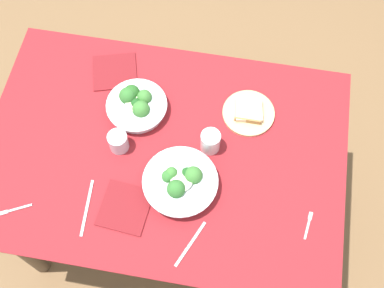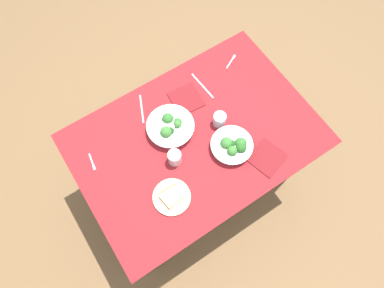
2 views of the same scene
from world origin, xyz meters
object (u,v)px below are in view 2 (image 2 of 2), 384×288
at_px(water_glass_center, 220,120).
at_px(table_knife_left, 142,109).
at_px(table_knife_right, 202,86).
at_px(broccoli_bowl_near, 170,127).
at_px(bread_side_plate, 172,197).
at_px(fork_by_near_bowl, 92,163).
at_px(napkin_folded_lower, 267,158).
at_px(water_glass_side, 175,158).
at_px(napkin_folded_upper, 186,99).
at_px(broccoli_bowl_far, 233,146).
at_px(fork_by_far_bowl, 231,61).

distance_m(water_glass_center, table_knife_left, 0.45).
bearing_deg(table_knife_right, broccoli_bowl_near, 110.23).
bearing_deg(bread_side_plate, table_knife_right, -137.28).
bearing_deg(fork_by_near_bowl, broccoli_bowl_near, 90.83).
xyz_separation_m(table_knife_left, table_knife_right, (-0.38, 0.06, 0.00)).
relative_size(bread_side_plate, fork_by_near_bowl, 1.96).
height_order(broccoli_bowl_near, napkin_folded_lower, broccoli_bowl_near).
distance_m(bread_side_plate, water_glass_side, 0.21).
distance_m(broccoli_bowl_near, water_glass_center, 0.28).
xyz_separation_m(broccoli_bowl_near, napkin_folded_lower, (-0.35, 0.43, -0.03)).
bearing_deg(napkin_folded_upper, broccoli_bowl_far, 96.47).
height_order(broccoli_bowl_far, table_knife_right, broccoli_bowl_far).
bearing_deg(napkin_folded_upper, water_glass_center, 108.07).
distance_m(broccoli_bowl_near, table_knife_left, 0.22).
height_order(fork_by_far_bowl, fork_by_near_bowl, same).
bearing_deg(table_knife_right, napkin_folded_upper, 96.46).
xyz_separation_m(water_glass_side, napkin_folded_lower, (-0.43, 0.26, -0.04)).
bearing_deg(napkin_folded_upper, broccoli_bowl_near, 32.72).
distance_m(fork_by_near_bowl, table_knife_left, 0.41).
bearing_deg(table_knife_right, broccoli_bowl_far, 164.55).
relative_size(broccoli_bowl_far, napkin_folded_lower, 1.34).
bearing_deg(napkin_folded_lower, water_glass_side, -31.42).
relative_size(broccoli_bowl_far, fork_by_near_bowl, 2.28).
xyz_separation_m(water_glass_center, table_knife_left, (0.32, -0.32, -0.04)).
relative_size(table_knife_left, napkin_folded_lower, 1.05).
xyz_separation_m(water_glass_side, table_knife_right, (-0.39, -0.31, -0.04)).
height_order(water_glass_center, table_knife_right, water_glass_center).
bearing_deg(napkin_folded_upper, water_glass_side, 48.09).
relative_size(fork_by_near_bowl, table_knife_left, 0.56).
bearing_deg(napkin_folded_upper, fork_by_near_bowl, 4.54).
relative_size(water_glass_side, napkin_folded_upper, 0.51).
bearing_deg(fork_by_far_bowl, water_glass_center, -162.06).
bearing_deg(table_knife_right, water_glass_side, 124.75).
distance_m(broccoli_bowl_far, table_knife_left, 0.57).
distance_m(water_glass_center, fork_by_far_bowl, 0.43).
bearing_deg(broccoli_bowl_far, bread_side_plate, 6.87).
distance_m(bread_side_plate, water_glass_center, 0.50).
bearing_deg(broccoli_bowl_far, napkin_folded_lower, 130.01).
bearing_deg(broccoli_bowl_far, table_knife_left, -58.78).
height_order(broccoli_bowl_far, napkin_folded_upper, broccoli_bowl_far).
bearing_deg(bread_side_plate, water_glass_center, -154.33).
relative_size(water_glass_center, water_glass_side, 0.89).
height_order(fork_by_near_bowl, table_knife_left, same).
distance_m(table_knife_left, napkin_folded_lower, 0.76).
bearing_deg(broccoli_bowl_far, table_knife_right, -101.60).
height_order(water_glass_center, water_glass_side, water_glass_side).
bearing_deg(fork_by_far_bowl, broccoli_bowl_far, -152.38).
distance_m(water_glass_side, napkin_folded_lower, 0.50).
relative_size(broccoli_bowl_far, water_glass_center, 2.91).
distance_m(water_glass_side, table_knife_right, 0.50).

